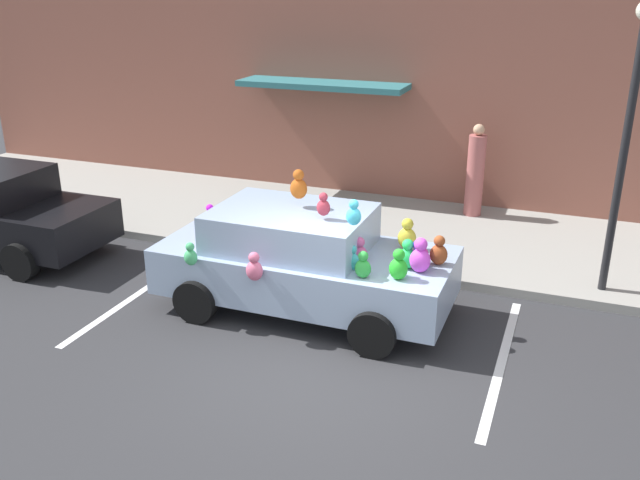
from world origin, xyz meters
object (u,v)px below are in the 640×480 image
teddy_bear_on_sidewalk (235,219)px  street_lamp_post (628,124)px  plush_covered_car (303,260)px  pedestrian_near_shopfront (475,173)px

teddy_bear_on_sidewalk → street_lamp_post: 6.87m
plush_covered_car → teddy_bear_on_sidewalk: bearing=135.8°
teddy_bear_on_sidewalk → pedestrian_near_shopfront: (4.00, 2.65, 0.61)m
plush_covered_car → teddy_bear_on_sidewalk: size_ratio=7.71×
street_lamp_post → pedestrian_near_shopfront: street_lamp_post is taller
street_lamp_post → teddy_bear_on_sidewalk: bearing=178.1°
plush_covered_car → teddy_bear_on_sidewalk: plush_covered_car is taller
street_lamp_post → pedestrian_near_shopfront: 4.14m
plush_covered_car → pedestrian_near_shopfront: bearing=71.0°
plush_covered_car → pedestrian_near_shopfront: size_ratio=2.31×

